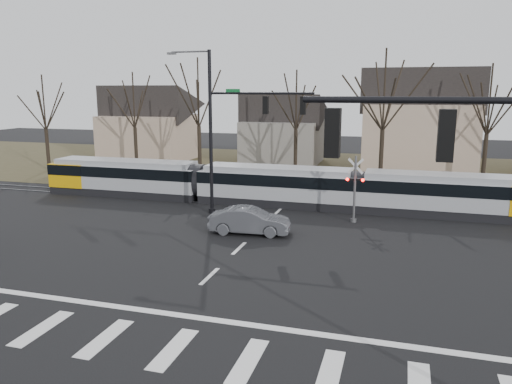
# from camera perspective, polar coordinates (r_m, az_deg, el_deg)

# --- Properties ---
(ground) EXTENTS (140.00, 140.00, 0.00)m
(ground) POSITION_cam_1_polar(r_m,az_deg,el_deg) (19.95, -7.50, -11.53)
(ground) COLOR black
(grass_verge) EXTENTS (140.00, 28.00, 0.01)m
(grass_verge) POSITION_cam_1_polar(r_m,az_deg,el_deg) (49.92, 7.52, 2.51)
(grass_verge) COLOR #38331E
(grass_verge) RESTS_ON ground
(crosswalk) EXTENTS (27.00, 2.60, 0.01)m
(crosswalk) POSITION_cam_1_polar(r_m,az_deg,el_deg) (16.74, -13.28, -16.49)
(crosswalk) COLOR silver
(crosswalk) RESTS_ON ground
(stop_line) EXTENTS (28.00, 0.35, 0.01)m
(stop_line) POSITION_cam_1_polar(r_m,az_deg,el_deg) (18.47, -9.83, -13.55)
(stop_line) COLOR silver
(stop_line) RESTS_ON ground
(lane_dashes) EXTENTS (0.18, 30.00, 0.01)m
(lane_dashes) POSITION_cam_1_polar(r_m,az_deg,el_deg) (34.48, 3.30, -1.49)
(lane_dashes) COLOR silver
(lane_dashes) RESTS_ON ground
(rail_pair) EXTENTS (90.00, 1.52, 0.06)m
(rail_pair) POSITION_cam_1_polar(r_m,az_deg,el_deg) (34.29, 3.23, -1.53)
(rail_pair) COLOR #59595E
(rail_pair) RESTS_ON ground
(tram) EXTENTS (34.95, 2.59, 2.65)m
(tram) POSITION_cam_1_polar(r_m,az_deg,el_deg) (34.35, 2.20, 0.92)
(tram) COLOR gray
(tram) RESTS_ON ground
(sedan) EXTENTS (2.35, 4.71, 1.46)m
(sedan) POSITION_cam_1_polar(r_m,az_deg,el_deg) (27.52, -0.73, -3.30)
(sedan) COLOR #484A4F
(sedan) RESTS_ON ground
(signal_pole_far) EXTENTS (9.28, 0.44, 10.20)m
(signal_pole_far) POSITION_cam_1_polar(r_m,az_deg,el_deg) (30.96, -2.46, 7.69)
(signal_pole_far) COLOR black
(signal_pole_far) RESTS_ON ground
(rail_crossing_signal) EXTENTS (1.08, 0.36, 4.00)m
(rail_crossing_signal) POSITION_cam_1_polar(r_m,az_deg,el_deg) (30.21, 11.21, 0.08)
(rail_crossing_signal) COLOR #59595B
(rail_crossing_signal) RESTS_ON ground
(tree_row) EXTENTS (59.20, 7.20, 10.00)m
(tree_row) POSITION_cam_1_polar(r_m,az_deg,el_deg) (43.17, 9.07, 7.73)
(tree_row) COLOR black
(tree_row) RESTS_ON ground
(house_a) EXTENTS (9.72, 8.64, 8.60)m
(house_a) POSITION_cam_1_polar(r_m,az_deg,el_deg) (57.84, -12.18, 8.03)
(house_a) COLOR tan
(house_a) RESTS_ON ground
(house_b) EXTENTS (8.64, 7.56, 7.65)m
(house_b) POSITION_cam_1_polar(r_m,az_deg,el_deg) (54.34, 3.05, 7.53)
(house_b) COLOR slate
(house_b) RESTS_ON ground
(house_c) EXTENTS (10.80, 8.64, 10.10)m
(house_c) POSITION_cam_1_polar(r_m,az_deg,el_deg) (49.80, 18.25, 8.06)
(house_c) COLOR tan
(house_c) RESTS_ON ground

